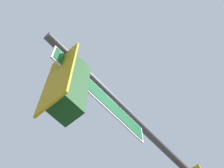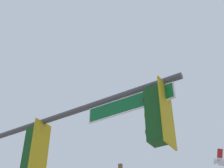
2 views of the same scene
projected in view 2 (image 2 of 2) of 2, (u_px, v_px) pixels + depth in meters
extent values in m
cylinder|color=#47474C|center=(65.00, 114.00, 7.08)|extent=(5.64, 0.28, 0.13)
cube|color=gold|center=(40.00, 148.00, 7.00)|extent=(0.04, 0.52, 1.30)
cube|color=#144719|center=(34.00, 150.00, 7.08)|extent=(0.37, 0.33, 1.10)
cylinder|color=#144719|center=(37.00, 126.00, 7.43)|extent=(0.04, 0.04, 0.12)
cylinder|color=#340503|center=(30.00, 139.00, 7.36)|extent=(0.04, 0.22, 0.22)
cylinder|color=yellow|center=(27.00, 152.00, 7.17)|extent=(0.04, 0.22, 0.22)
cylinder|color=black|center=(25.00, 166.00, 6.99)|extent=(0.04, 0.22, 0.22)
cube|color=gold|center=(167.00, 112.00, 5.62)|extent=(0.04, 0.52, 1.30)
cube|color=#144719|center=(157.00, 115.00, 5.71)|extent=(0.37, 0.33, 1.10)
cylinder|color=#144719|center=(155.00, 87.00, 6.05)|extent=(0.04, 0.04, 0.12)
cylinder|color=#340503|center=(146.00, 102.00, 5.98)|extent=(0.04, 0.22, 0.22)
cylinder|color=yellow|center=(148.00, 118.00, 5.79)|extent=(0.04, 0.22, 0.22)
cylinder|color=black|center=(149.00, 134.00, 5.61)|extent=(0.04, 0.22, 0.22)
cube|color=#0F602D|center=(129.00, 104.00, 6.20)|extent=(1.89, 0.09, 0.30)
cube|color=white|center=(129.00, 104.00, 6.20)|extent=(1.95, 0.08, 0.36)
cone|color=silver|center=(218.00, 162.00, 128.41)|extent=(4.65, 3.78, 3.55)
cube|color=silver|center=(220.00, 161.00, 128.41)|extent=(3.55, 7.12, 0.54)
cube|color=maroon|center=(220.00, 153.00, 130.03)|extent=(2.96, 0.95, 4.45)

